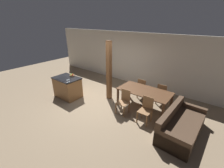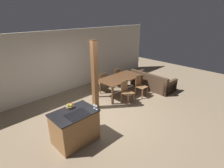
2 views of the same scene
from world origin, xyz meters
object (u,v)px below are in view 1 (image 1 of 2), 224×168
dining_chair_far_right (162,94)px  wine_glass_middle (69,79)px  dining_chair_far_left (142,88)px  dining_chair_near_right (146,109)px  fruit_bowl (72,75)px  couch (181,126)px  timber_post (109,72)px  dining_chair_near_left (124,101)px  kitchen_island (68,87)px  dining_table (144,93)px  wine_glass_near (67,80)px

dining_chair_far_right → wine_glass_middle: bearing=35.5°
wine_glass_middle → dining_chair_far_left: wine_glass_middle is taller
dining_chair_near_right → fruit_bowl: bearing=-176.1°
couch → timber_post: timber_post is taller
dining_chair_near_left → dining_chair_near_right: same height
dining_chair_far_right → fruit_bowl: bearing=25.7°
dining_chair_far_right → couch: size_ratio=0.45×
kitchen_island → dining_table: 3.40m
dining_chair_far_left → timber_post: timber_post is taller
dining_table → timber_post: (-1.58, -0.21, 0.58)m
dining_chair_far_right → couch: (1.13, -1.34, -0.20)m
dining_chair_near_left → dining_chair_far_left: same height
dining_table → dining_chair_far_left: size_ratio=2.19×
wine_glass_near → dining_chair_near_left: wine_glass_near is taller
fruit_bowl → dining_chair_near_left: fruit_bowl is taller
dining_chair_far_right → couch: 1.77m
wine_glass_near → wine_glass_middle: bearing=90.0°
fruit_bowl → dining_chair_far_right: bearing=25.7°
dining_table → dining_chair_far_left: bearing=121.4°
kitchen_island → couch: size_ratio=0.58×
wine_glass_middle → dining_chair_near_left: 2.40m
couch → dining_chair_near_right: bearing=98.1°
fruit_bowl → dining_table: 3.26m
kitchen_island → dining_chair_far_right: (3.61, 1.97, 0.01)m
dining_table → dining_chair_near_left: 0.88m
kitchen_island → dining_chair_far_left: kitchen_island is taller
fruit_bowl → dining_chair_near_right: 3.59m
kitchen_island → dining_chair_far_right: size_ratio=1.28×
wine_glass_near → dining_chair_near_right: bearing=15.0°
dining_chair_near_right → dining_chair_far_left: same height
kitchen_island → dining_table: size_ratio=0.59×
fruit_bowl → wine_glass_near: wine_glass_near is taller
dining_table → couch: 1.74m
dining_chair_far_left → timber_post: size_ratio=0.36×
wine_glass_near → dining_chair_far_left: (2.21, 2.30, -0.57)m
couch → dining_chair_near_left: bearing=95.3°
dining_table → dining_chair_far_left: (-0.45, 0.74, -0.20)m
dining_chair_far_left → kitchen_island: bearing=36.0°
wine_glass_middle → dining_chair_near_right: size_ratio=0.17×
dining_table → timber_post: size_ratio=0.79×
fruit_bowl → dining_chair_near_left: size_ratio=0.25×
dining_chair_far_right → timber_post: timber_post is taller
fruit_bowl → dining_chair_far_left: bearing=32.8°
dining_table → fruit_bowl: bearing=-162.5°
dining_chair_far_right → couch: bearing=130.0°
kitchen_island → wine_glass_near: 0.84m
dining_chair_far_left → dining_chair_near_right: bearing=121.4°
dining_chair_near_right → dining_chair_far_left: size_ratio=1.00×
kitchen_island → dining_chair_near_right: 3.64m
wine_glass_near → dining_chair_far_right: (3.10, 2.30, -0.57)m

